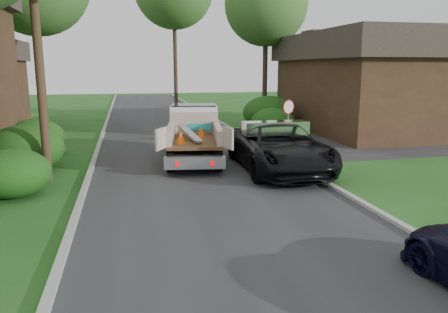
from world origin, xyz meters
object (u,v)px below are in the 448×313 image
Objects in this scene: black_pickup at (279,147)px; utility_pole at (37,33)px; tree_right_far at (266,4)px; house_right at (376,81)px; flatbed_truck at (194,130)px; stop_sign at (288,114)px.

utility_pole is at bearing -179.37° from black_pickup.
utility_pole is 1.50× the size of black_pickup.
tree_right_far is (12.98, 15.02, 3.31)m from utility_pole.
tree_right_far reaches higher than house_right.
flatbed_truck is (5.81, 3.05, -3.92)m from utility_pole.
black_pickup is at bearing -40.41° from flatbed_truck.
tree_right_far is at bearing 76.67° from black_pickup.
utility_pole is 0.87× the size of tree_right_far.
house_right is 1.94× the size of black_pickup.
stop_sign is 5.00m from flatbed_truck.
stop_sign is 0.19× the size of house_right.
utility_pole is at bearing -159.38° from stop_sign.
tree_right_far is at bearing 132.51° from house_right.
tree_right_far is 17.57m from black_pickup.
stop_sign is 13.08m from tree_right_far.
stop_sign is 0.22× the size of tree_right_far.
utility_pole is 0.77× the size of house_right.
stop_sign is 0.39× the size of flatbed_truck.
tree_right_far reaches higher than stop_sign.
tree_right_far is 15.72m from flatbed_truck.
house_right is 14.14m from flatbed_truck.
black_pickup is at bearing -1.72° from utility_pole.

